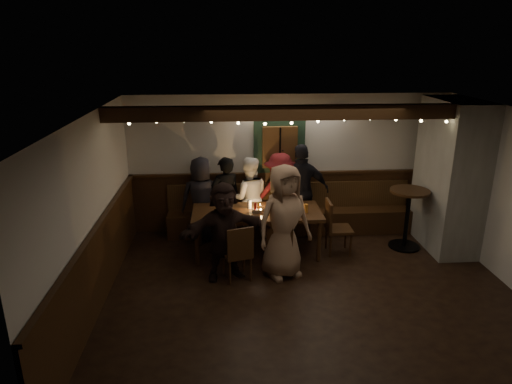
{
  "coord_description": "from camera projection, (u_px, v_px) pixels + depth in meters",
  "views": [
    {
      "loc": [
        -1.21,
        -5.78,
        3.52
      ],
      "look_at": [
        -0.69,
        1.6,
        1.05
      ],
      "focal_mm": 32.0,
      "sensor_mm": 36.0,
      "label": 1
    }
  ],
  "objects": [
    {
      "name": "person_b",
      "position": [
        225.0,
        198.0,
        8.31
      ],
      "size": [
        0.66,
        0.55,
        1.55
      ],
      "primitive_type": "imported",
      "rotation": [
        0.0,
        0.0,
        3.52
      ],
      "color": "black",
      "rests_on": "ground"
    },
    {
      "name": "person_d",
      "position": [
        280.0,
        195.0,
        8.45
      ],
      "size": [
        1.04,
        0.61,
        1.58
      ],
      "primitive_type": "imported",
      "rotation": [
        0.0,
        0.0,
        3.17
      ],
      "color": "#531114",
      "rests_on": "ground"
    },
    {
      "name": "chair_near_left",
      "position": [
        238.0,
        250.0,
        6.86
      ],
      "size": [
        0.51,
        0.51,
        0.91
      ],
      "color": "black",
      "rests_on": "ground"
    },
    {
      "name": "high_top",
      "position": [
        408.0,
        211.0,
        7.96
      ],
      "size": [
        0.67,
        0.67,
        1.07
      ],
      "color": "black",
      "rests_on": "ground"
    },
    {
      "name": "person_a",
      "position": [
        202.0,
        199.0,
        8.28
      ],
      "size": [
        0.79,
        0.54,
        1.55
      ],
      "primitive_type": "imported",
      "rotation": [
        0.0,
        0.0,
        3.2
      ],
      "color": "black",
      "rests_on": "ground"
    },
    {
      "name": "person_g",
      "position": [
        284.0,
        222.0,
        6.93
      ],
      "size": [
        1.02,
        0.85,
        1.79
      ],
      "primitive_type": "imported",
      "rotation": [
        0.0,
        0.0,
        0.37
      ],
      "color": "#9B765B",
      "rests_on": "ground"
    },
    {
      "name": "room",
      "position": [
        360.0,
        192.0,
        7.74
      ],
      "size": [
        6.02,
        5.01,
        2.62
      ],
      "color": "black",
      "rests_on": "ground"
    },
    {
      "name": "chair_near_right",
      "position": [
        281.0,
        244.0,
        7.08
      ],
      "size": [
        0.52,
        0.52,
        0.91
      ],
      "color": "black",
      "rests_on": "ground"
    },
    {
      "name": "chair_end",
      "position": [
        334.0,
        224.0,
        7.79
      ],
      "size": [
        0.43,
        0.43,
        0.95
      ],
      "color": "black",
      "rests_on": "ground"
    },
    {
      "name": "person_f",
      "position": [
        224.0,
        231.0,
        6.91
      ],
      "size": [
        1.49,
        0.8,
        1.54
      ],
      "primitive_type": "imported",
      "rotation": [
        0.0,
        0.0,
        0.25
      ],
      "color": "black",
      "rests_on": "ground"
    },
    {
      "name": "person_e",
      "position": [
        301.0,
        191.0,
        8.37
      ],
      "size": [
        1.06,
        0.5,
        1.76
      ],
      "primitive_type": "imported",
      "rotation": [
        0.0,
        0.0,
        3.21
      ],
      "color": "black",
      "rests_on": "ground"
    },
    {
      "name": "person_c",
      "position": [
        249.0,
        198.0,
        8.39
      ],
      "size": [
        0.75,
        0.59,
        1.53
      ],
      "primitive_type": "imported",
      "rotation": [
        0.0,
        0.0,
        3.15
      ],
      "color": "white",
      "rests_on": "ground"
    },
    {
      "name": "dining_table",
      "position": [
        257.0,
        215.0,
        7.71
      ],
      "size": [
        2.17,
        0.93,
        0.94
      ],
      "color": "black",
      "rests_on": "ground"
    }
  ]
}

